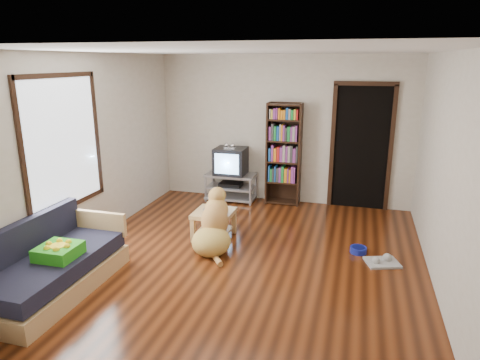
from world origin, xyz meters
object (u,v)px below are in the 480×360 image
(dog_bowl, at_px, (358,250))
(dog, at_px, (214,227))
(grey_rag, at_px, (382,263))
(coffee_table, at_px, (214,219))
(bookshelf, at_px, (284,149))
(green_cushion, at_px, (59,251))
(laptop, at_px, (213,211))
(sofa, at_px, (52,269))
(tv_stand, at_px, (231,186))
(crt_tv, at_px, (231,161))

(dog_bowl, height_order, dog, dog)
(grey_rag, relative_size, coffee_table, 0.73)
(bookshelf, distance_m, coffee_table, 2.07)
(green_cushion, bearing_deg, coffee_table, 58.41)
(dog_bowl, bearing_deg, laptop, -178.40)
(green_cushion, distance_m, sofa, 0.26)
(laptop, relative_size, grey_rag, 0.74)
(green_cushion, relative_size, coffee_table, 0.75)
(tv_stand, distance_m, crt_tv, 0.47)
(green_cushion, height_order, laptop, green_cushion)
(green_cushion, xyz_separation_m, bookshelf, (1.80, 3.73, 0.51))
(dog_bowl, distance_m, tv_stand, 2.87)
(laptop, xyz_separation_m, sofa, (-1.24, -1.88, -0.15))
(green_cushion, height_order, sofa, sofa)
(laptop, height_order, dog, dog)
(laptop, height_order, tv_stand, tv_stand)
(laptop, relative_size, tv_stand, 0.33)
(dog_bowl, xyz_separation_m, tv_stand, (-2.31, 1.70, 0.23))
(green_cushion, xyz_separation_m, laptop, (1.12, 1.88, -0.08))
(crt_tv, xyz_separation_m, coffee_table, (0.27, -1.75, -0.46))
(dog_bowl, height_order, grey_rag, dog_bowl)
(green_cushion, distance_m, bookshelf, 4.17)
(bookshelf, bearing_deg, crt_tv, -175.68)
(dog_bowl, height_order, coffee_table, coffee_table)
(tv_stand, height_order, dog, dog)
(coffee_table, bearing_deg, dog_bowl, 0.75)
(dog, bearing_deg, tv_stand, 100.78)
(green_cushion, xyz_separation_m, coffee_table, (1.12, 1.91, -0.21))
(sofa, relative_size, coffee_table, 3.27)
(green_cushion, xyz_separation_m, sofa, (-0.12, 0.00, -0.23))
(dog_bowl, bearing_deg, coffee_table, -179.25)
(tv_stand, height_order, sofa, sofa)
(laptop, bearing_deg, sofa, -134.12)
(green_cushion, xyz_separation_m, grey_rag, (3.46, 1.68, -0.47))
(dog_bowl, xyz_separation_m, bookshelf, (-1.36, 1.79, 0.96))
(grey_rag, xyz_separation_m, dog, (-2.21, -0.14, 0.29))
(tv_stand, height_order, crt_tv, crt_tv)
(tv_stand, distance_m, dog, 2.13)
(bookshelf, bearing_deg, green_cushion, -115.79)
(bookshelf, distance_m, dog, 2.36)
(coffee_table, bearing_deg, tv_stand, 98.87)
(tv_stand, xyz_separation_m, bookshelf, (0.95, 0.09, 0.73))
(green_cushion, distance_m, dog, 1.99)
(dog_bowl, bearing_deg, dog, -168.40)
(grey_rag, xyz_separation_m, coffee_table, (-2.34, 0.22, 0.27))
(coffee_table, bearing_deg, crt_tv, 98.76)
(grey_rag, xyz_separation_m, crt_tv, (-2.61, 1.97, 0.73))
(crt_tv, height_order, bookshelf, bookshelf)
(sofa, bearing_deg, dog, 48.35)
(crt_tv, bearing_deg, dog, -79.33)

